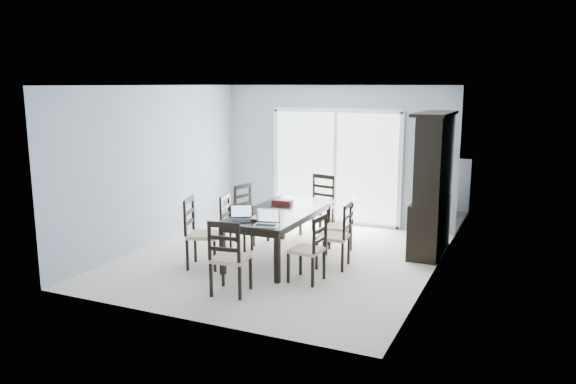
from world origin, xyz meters
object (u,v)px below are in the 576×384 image
(chair_right_far, at_px, (345,220))
(hot_tub, at_px, (337,187))
(chair_right_mid, at_px, (340,228))
(chair_end_far, at_px, (320,198))
(chair_left_far, at_px, (248,207))
(chair_left_mid, at_px, (231,218))
(game_box, at_px, (282,202))
(china_hutch, at_px, (432,186))
(chair_end_near, at_px, (228,250))
(dining_table, at_px, (280,215))
(laptop_dark, at_px, (242,218))
(cell_phone, at_px, (248,222))
(laptop_silver, at_px, (266,222))
(chair_right_near, at_px, (313,242))
(chair_left_near, at_px, (197,225))

(chair_right_far, xyz_separation_m, hot_tub, (-1.18, 3.00, -0.08))
(chair_right_mid, xyz_separation_m, chair_end_far, (-0.94, 1.67, 0.05))
(chair_right_mid, height_order, chair_right_far, chair_right_mid)
(chair_left_far, bearing_deg, chair_left_mid, 20.32)
(chair_left_mid, relative_size, game_box, 3.47)
(china_hutch, distance_m, chair_end_near, 3.55)
(dining_table, height_order, laptop_dark, laptop_dark)
(chair_left_far, xyz_separation_m, chair_end_near, (0.97, -2.33, 0.01))
(laptop_dark, xyz_separation_m, cell_phone, (0.10, -0.00, -0.05))
(china_hutch, distance_m, laptop_dark, 3.06)
(china_hutch, relative_size, chair_end_near, 1.95)
(chair_end_near, height_order, cell_phone, chair_end_near)
(laptop_silver, height_order, game_box, laptop_silver)
(chair_right_far, bearing_deg, chair_end_far, 26.81)
(chair_right_near, bearing_deg, chair_end_near, 142.88)
(dining_table, xyz_separation_m, chair_end_near, (0.06, -1.67, -0.08))
(chair_right_near, relative_size, chair_right_mid, 0.95)
(cell_phone, xyz_separation_m, hot_tub, (-0.27, 4.49, -0.29))
(dining_table, bearing_deg, chair_end_far, 89.13)
(cell_phone, distance_m, game_box, 1.22)
(chair_left_far, distance_m, chair_right_near, 2.26)
(chair_right_mid, distance_m, chair_right_far, 0.72)
(chair_left_near, bearing_deg, chair_right_mid, 95.59)
(chair_right_mid, bearing_deg, chair_left_far, 64.36)
(chair_right_far, bearing_deg, laptop_silver, 147.71)
(chair_left_mid, height_order, chair_right_near, chair_left_mid)
(chair_end_far, bearing_deg, chair_right_mid, 130.95)
(chair_left_near, relative_size, chair_right_mid, 1.05)
(chair_right_mid, xyz_separation_m, hot_tub, (-1.34, 3.70, -0.13))
(chair_left_mid, xyz_separation_m, chair_right_near, (1.66, -0.74, -0.00))
(cell_phone, height_order, hot_tub, hot_tub)
(chair_left_mid, distance_m, chair_left_far, 0.71)
(chair_left_mid, xyz_separation_m, cell_phone, (0.73, -0.81, 0.19))
(chair_left_far, bearing_deg, chair_end_near, 35.74)
(chair_end_near, distance_m, hot_tub, 5.33)
(hot_tub, bearing_deg, chair_left_far, -100.27)
(china_hutch, distance_m, game_box, 2.35)
(chair_right_mid, relative_size, laptop_dark, 2.89)
(chair_left_near, relative_size, laptop_silver, 3.24)
(cell_phone, bearing_deg, chair_end_far, 85.41)
(chair_right_mid, relative_size, chair_end_near, 0.99)
(chair_left_mid, distance_m, chair_right_far, 1.77)
(chair_left_near, bearing_deg, laptop_silver, 67.74)
(chair_right_far, bearing_deg, chair_left_far, 77.20)
(chair_right_near, distance_m, chair_end_near, 1.19)
(chair_left_near, xyz_separation_m, chair_end_far, (0.95, 2.46, 0.02))
(china_hutch, height_order, cell_phone, china_hutch)
(chair_right_far, xyz_separation_m, game_box, (-0.95, -0.27, 0.25))
(chair_left_far, distance_m, game_box, 0.85)
(china_hutch, xyz_separation_m, chair_left_near, (-2.95, -2.10, -0.45))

